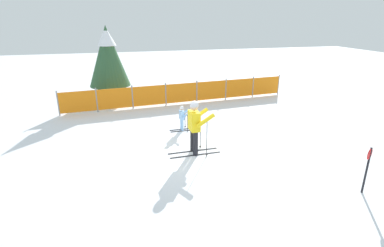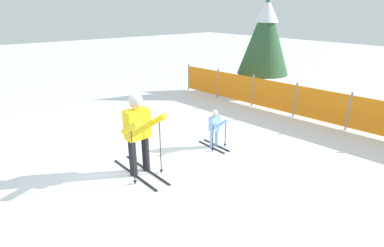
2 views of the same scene
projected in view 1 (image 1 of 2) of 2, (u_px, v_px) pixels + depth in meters
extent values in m
plane|color=white|center=(186.00, 154.00, 9.71)|extent=(60.00, 60.00, 0.00)
cube|color=black|center=(193.00, 151.00, 9.89)|extent=(1.67, 0.10, 0.02)
cube|color=black|center=(195.00, 155.00, 9.60)|extent=(1.67, 0.10, 0.02)
cylinder|color=black|center=(193.00, 140.00, 9.75)|extent=(0.16, 0.16, 0.79)
cylinder|color=black|center=(196.00, 143.00, 9.47)|extent=(0.16, 0.16, 0.79)
cube|color=yellow|center=(194.00, 121.00, 9.37)|extent=(0.30, 0.50, 0.62)
cylinder|color=yellow|center=(199.00, 115.00, 9.69)|extent=(0.61, 0.14, 0.43)
cylinder|color=yellow|center=(206.00, 121.00, 9.14)|extent=(0.61, 0.14, 0.43)
sphere|color=#D8AD8C|center=(194.00, 107.00, 9.21)|extent=(0.26, 0.26, 0.26)
sphere|color=silver|center=(194.00, 105.00, 9.20)|extent=(0.28, 0.28, 0.28)
cylinder|color=black|center=(200.00, 131.00, 9.92)|extent=(0.02, 0.02, 1.23)
cylinder|color=black|center=(200.00, 146.00, 10.11)|extent=(0.07, 0.07, 0.01)
cylinder|color=black|center=(207.00, 138.00, 9.33)|extent=(0.02, 0.02, 1.23)
cylinder|color=black|center=(207.00, 155.00, 9.52)|extent=(0.07, 0.07, 0.01)
cube|color=black|center=(181.00, 129.00, 11.77)|extent=(0.93, 0.05, 0.02)
cube|color=black|center=(182.00, 131.00, 11.61)|extent=(0.93, 0.05, 0.02)
cylinder|color=#8CBFF2|center=(181.00, 124.00, 11.70)|extent=(0.09, 0.09, 0.44)
cylinder|color=#8CBFF2|center=(182.00, 125.00, 11.53)|extent=(0.09, 0.09, 0.44)
cube|color=#8CBFF2|center=(182.00, 115.00, 11.48)|extent=(0.16, 0.28, 0.34)
cylinder|color=#8CBFF2|center=(184.00, 113.00, 11.66)|extent=(0.32, 0.07, 0.27)
cylinder|color=#8CBFF2|center=(186.00, 115.00, 11.35)|extent=(0.32, 0.07, 0.27)
sphere|color=#D8AD8C|center=(182.00, 108.00, 11.39)|extent=(0.15, 0.15, 0.15)
sphere|color=white|center=(182.00, 108.00, 11.38)|extent=(0.15, 0.15, 0.15)
cylinder|color=black|center=(185.00, 120.00, 11.82)|extent=(0.02, 0.02, 0.69)
cylinder|color=black|center=(185.00, 127.00, 11.92)|extent=(0.07, 0.07, 0.01)
cylinder|color=black|center=(188.00, 123.00, 11.42)|extent=(0.02, 0.02, 0.69)
cylinder|color=black|center=(188.00, 130.00, 11.52)|extent=(0.07, 0.07, 0.01)
cylinder|color=gray|center=(58.00, 103.00, 13.22)|extent=(0.06, 0.06, 1.14)
cylinder|color=gray|center=(97.00, 100.00, 13.74)|extent=(0.06, 0.06, 1.14)
cylinder|color=gray|center=(132.00, 97.00, 14.26)|extent=(0.06, 0.06, 1.14)
cylinder|color=gray|center=(166.00, 94.00, 14.78)|extent=(0.06, 0.06, 1.14)
cylinder|color=gray|center=(197.00, 92.00, 15.30)|extent=(0.06, 0.06, 1.14)
cylinder|color=gray|center=(226.00, 89.00, 15.82)|extent=(0.06, 0.06, 1.14)
cylinder|color=gray|center=(253.00, 87.00, 16.34)|extent=(0.06, 0.06, 1.14)
cylinder|color=gray|center=(278.00, 85.00, 16.85)|extent=(0.06, 0.06, 1.14)
cube|color=orange|center=(78.00, 102.00, 13.48)|extent=(1.63, 0.18, 0.96)
cube|color=orange|center=(115.00, 99.00, 14.00)|extent=(1.63, 0.18, 0.96)
cube|color=orange|center=(149.00, 96.00, 14.52)|extent=(1.63, 0.18, 0.96)
cube|color=orange|center=(182.00, 93.00, 15.04)|extent=(1.63, 0.18, 0.96)
cube|color=orange|center=(212.00, 90.00, 15.56)|extent=(1.63, 0.18, 0.96)
cube|color=orange|center=(240.00, 88.00, 16.08)|extent=(1.63, 0.18, 0.96)
cube|color=orange|center=(266.00, 86.00, 16.59)|extent=(1.63, 0.18, 0.96)
cylinder|color=#4C3823|center=(111.00, 93.00, 15.70)|extent=(0.26, 0.26, 0.81)
cone|color=#2D5635|center=(108.00, 56.00, 15.05)|extent=(2.05, 2.05, 3.01)
cone|color=white|center=(106.00, 36.00, 14.72)|extent=(0.92, 0.92, 0.90)
cylinder|color=black|center=(366.00, 171.00, 7.38)|extent=(0.05, 0.05, 1.24)
cylinder|color=red|center=(370.00, 154.00, 7.20)|extent=(0.26, 0.15, 0.28)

